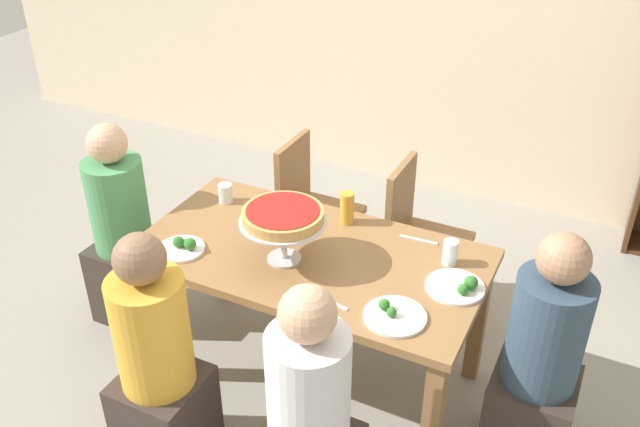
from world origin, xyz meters
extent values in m
plane|color=gray|center=(0.00, 0.00, 0.00)|extent=(12.00, 12.00, 0.00)
cube|color=olive|center=(0.00, 0.00, 0.72)|extent=(1.56, 0.83, 0.04)
cube|color=olive|center=(-0.72, -0.35, 0.35)|extent=(0.07, 0.07, 0.70)
cube|color=olive|center=(0.72, -0.35, 0.35)|extent=(0.07, 0.07, 0.70)
cube|color=olive|center=(-0.72, 0.35, 0.35)|extent=(0.07, 0.07, 0.70)
cube|color=olive|center=(0.72, 0.35, 0.35)|extent=(0.07, 0.07, 0.70)
cube|color=#382D28|center=(-0.33, -0.71, 0.23)|extent=(0.34, 0.34, 0.45)
cylinder|color=gold|center=(-0.33, -0.71, 0.70)|extent=(0.30, 0.30, 0.50)
sphere|color=#846047|center=(-0.33, -0.71, 1.05)|extent=(0.20, 0.20, 0.20)
cylinder|color=silver|center=(0.36, -0.72, 0.70)|extent=(0.30, 0.30, 0.50)
sphere|color=tan|center=(0.36, -0.72, 1.05)|extent=(0.20, 0.20, 0.20)
cube|color=#382D28|center=(1.05, -0.03, 0.23)|extent=(0.34, 0.34, 0.45)
cylinder|color=#33475B|center=(1.05, -0.03, 0.70)|extent=(0.30, 0.30, 0.50)
sphere|color=#A87A5B|center=(1.05, -0.03, 1.05)|extent=(0.20, 0.20, 0.20)
cube|color=#382D28|center=(-1.10, -0.01, 0.23)|extent=(0.34, 0.34, 0.45)
cylinder|color=#4C935B|center=(-1.10, -0.01, 0.70)|extent=(0.30, 0.30, 0.50)
sphere|color=tan|center=(-1.10, -0.01, 1.05)|extent=(0.20, 0.20, 0.20)
cube|color=olive|center=(-0.31, 0.75, 0.43)|extent=(0.40, 0.40, 0.04)
cube|color=olive|center=(-0.49, 0.75, 0.66)|extent=(0.04, 0.36, 0.42)
cylinder|color=olive|center=(-0.14, 0.93, 0.21)|extent=(0.04, 0.04, 0.41)
cylinder|color=olive|center=(-0.14, 0.58, 0.21)|extent=(0.04, 0.04, 0.41)
cylinder|color=olive|center=(-0.49, 0.93, 0.21)|extent=(0.04, 0.04, 0.41)
cylinder|color=olive|center=(-0.49, 0.58, 0.21)|extent=(0.04, 0.04, 0.41)
cube|color=olive|center=(0.33, 0.75, 0.43)|extent=(0.40, 0.40, 0.04)
cube|color=olive|center=(0.15, 0.75, 0.66)|extent=(0.04, 0.36, 0.42)
cylinder|color=olive|center=(0.51, 0.93, 0.21)|extent=(0.04, 0.04, 0.41)
cylinder|color=olive|center=(0.51, 0.58, 0.21)|extent=(0.04, 0.04, 0.41)
cylinder|color=olive|center=(0.16, 0.93, 0.21)|extent=(0.04, 0.04, 0.41)
cylinder|color=olive|center=(0.16, 0.58, 0.21)|extent=(0.04, 0.04, 0.41)
cylinder|color=silver|center=(-0.08, -0.10, 0.75)|extent=(0.15, 0.15, 0.01)
cylinder|color=silver|center=(-0.08, -0.10, 0.84)|extent=(0.03, 0.03, 0.18)
cylinder|color=silver|center=(-0.08, -0.10, 0.94)|extent=(0.38, 0.38, 0.01)
cylinder|color=tan|center=(-0.08, -0.10, 0.97)|extent=(0.35, 0.35, 0.05)
cylinder|color=maroon|center=(-0.08, -0.10, 0.99)|extent=(0.31, 0.31, 0.00)
cylinder|color=white|center=(0.66, 0.03, 0.75)|extent=(0.25, 0.25, 0.01)
sphere|color=#2D7028|center=(0.72, 0.04, 0.78)|extent=(0.06, 0.06, 0.06)
sphere|color=#2D7028|center=(0.70, -0.01, 0.78)|extent=(0.05, 0.05, 0.05)
cylinder|color=white|center=(-0.53, -0.24, 0.75)|extent=(0.21, 0.21, 0.01)
sphere|color=#2D7028|center=(-0.48, -0.23, 0.78)|extent=(0.06, 0.06, 0.06)
sphere|color=#2D7028|center=(-0.51, -0.22, 0.77)|extent=(0.04, 0.04, 0.04)
sphere|color=#2D7028|center=(-0.54, -0.24, 0.78)|extent=(0.05, 0.05, 0.05)
cylinder|color=white|center=(0.50, -0.25, 0.75)|extent=(0.25, 0.25, 0.01)
sphere|color=#2D7028|center=(0.45, -0.24, 0.78)|extent=(0.05, 0.05, 0.05)
sphere|color=#2D7028|center=(0.49, -0.27, 0.77)|extent=(0.04, 0.04, 0.04)
cylinder|color=gold|center=(0.04, 0.31, 0.82)|extent=(0.07, 0.07, 0.16)
cylinder|color=white|center=(0.58, 0.19, 0.80)|extent=(0.07, 0.07, 0.12)
cylinder|color=white|center=(-0.59, 0.22, 0.79)|extent=(0.07, 0.07, 0.10)
cube|color=silver|center=(0.23, -0.28, 0.74)|extent=(0.18, 0.05, 0.00)
cube|color=silver|center=(0.40, 0.31, 0.74)|extent=(0.18, 0.03, 0.00)
camera|label=1|loc=(1.15, -2.23, 2.47)|focal=38.17mm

